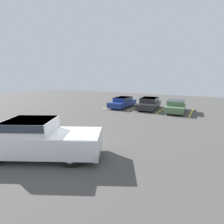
{
  "coord_description": "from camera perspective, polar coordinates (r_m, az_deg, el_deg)",
  "views": [
    {
      "loc": [
        6.69,
        -5.12,
        3.63
      ],
      "look_at": [
        0.62,
        6.02,
        1.0
      ],
      "focal_mm": 28.0,
      "sensor_mm": 36.0,
      "label": 1
    }
  ],
  "objects": [
    {
      "name": "ground_plane",
      "position": [
        9.17,
        -22.51,
        -12.55
      ],
      "size": [
        60.0,
        60.0,
        0.0
      ],
      "primitive_type": "plane",
      "color": "#4C4947"
    },
    {
      "name": "stall_stripe_a",
      "position": [
        21.58,
        0.14,
        2.04
      ],
      "size": [
        0.12,
        4.44,
        0.01
      ],
      "primitive_type": "cube",
      "color": "yellow",
      "rests_on": "ground_plane"
    },
    {
      "name": "stall_stripe_b",
      "position": [
        20.36,
        7.53,
        1.35
      ],
      "size": [
        0.12,
        4.44,
        0.01
      ],
      "primitive_type": "cube",
      "color": "yellow",
      "rests_on": "ground_plane"
    },
    {
      "name": "stall_stripe_c",
      "position": [
        19.51,
        15.7,
        0.56
      ],
      "size": [
        0.12,
        4.44,
        0.01
      ],
      "primitive_type": "cube",
      "color": "yellow",
      "rests_on": "ground_plane"
    },
    {
      "name": "stall_stripe_d",
      "position": [
        19.1,
        24.42,
        -0.3
      ],
      "size": [
        0.12,
        4.44,
        0.01
      ],
      "primitive_type": "cube",
      "color": "yellow",
      "rests_on": "ground_plane"
    },
    {
      "name": "pickup_truck",
      "position": [
        8.57,
        -23.02,
        -8.01
      ],
      "size": [
        5.9,
        4.24,
        1.75
      ],
      "rotation": [
        0.0,
        0.0,
        0.46
      ],
      "color": "white",
      "rests_on": "ground_plane"
    },
    {
      "name": "parked_sedan_a",
      "position": [
        20.65,
        3.52,
        3.33
      ],
      "size": [
        1.75,
        4.51,
        1.18
      ],
      "rotation": [
        0.0,
        0.0,
        -1.58
      ],
      "color": "navy",
      "rests_on": "ground_plane"
    },
    {
      "name": "parked_sedan_b",
      "position": [
        19.89,
        12.01,
        2.89
      ],
      "size": [
        2.11,
        4.57,
        1.26
      ],
      "rotation": [
        0.0,
        0.0,
        -1.51
      ],
      "color": "#232326",
      "rests_on": "ground_plane"
    },
    {
      "name": "parked_sedan_c",
      "position": [
        19.06,
        20.14,
        1.95
      ],
      "size": [
        2.01,
        4.45,
        1.18
      ],
      "rotation": [
        0.0,
        0.0,
        -1.51
      ],
      "color": "#4C6B47",
      "rests_on": "ground_plane"
    },
    {
      "name": "wheel_stop_curb",
      "position": [
        23.18,
        9.06,
        2.73
      ],
      "size": [
        1.73,
        0.2,
        0.14
      ],
      "primitive_type": "cube",
      "color": "#B7B2A8",
      "rests_on": "ground_plane"
    }
  ]
}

